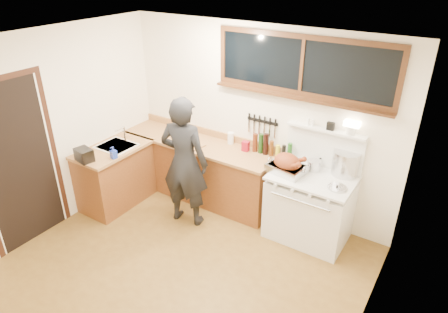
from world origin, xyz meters
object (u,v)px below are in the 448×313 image
Objects in this scene: vintage_stove at (310,205)px; man at (184,163)px; cutting_board at (187,142)px; roast_turkey at (287,165)px.

man is (-1.55, -0.59, 0.44)m from vintage_stove.
vintage_stove reaches higher than cutting_board.
cutting_board is 1.53m from roast_turkey.
vintage_stove is at bearing 20.65° from man.
vintage_stove is 1.92m from cutting_board.
man reaches higher than roast_turkey.
vintage_stove is 3.21× the size of cutting_board.
man is 0.55m from cutting_board.
cutting_board is (-0.30, 0.46, 0.05)m from man.
vintage_stove is 0.63m from roast_turkey.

